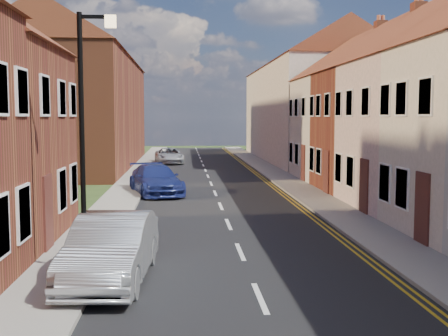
{
  "coord_description": "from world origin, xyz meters",
  "views": [
    {
      "loc": [
        -1.57,
        6.79,
        3.74
      ],
      "look_at": [
        -0.0,
        28.08,
        1.8
      ],
      "focal_mm": 45.0,
      "sensor_mm": 36.0,
      "label": 1
    }
  ],
  "objects": [
    {
      "name": "road",
      "position": [
        0.0,
        30.0,
        0.01
      ],
      "size": [
        7.0,
        90.0,
        0.02
      ],
      "primitive_type": "cube",
      "color": "black",
      "rests_on": "ground"
    },
    {
      "name": "pavement_left",
      "position": [
        -4.4,
        30.0,
        0.06
      ],
      "size": [
        1.8,
        90.0,
        0.12
      ],
      "primitive_type": "cube",
      "color": "gray",
      "rests_on": "ground"
    },
    {
      "name": "pavement_right",
      "position": [
        4.4,
        30.0,
        0.06
      ],
      "size": [
        1.8,
        90.0,
        0.12
      ],
      "primitive_type": "cube",
      "color": "gray",
      "rests_on": "ground"
    },
    {
      "name": "cottage_r_white_far",
      "position": [
        9.3,
        34.3,
        4.48
      ],
      "size": [
        8.3,
        5.2,
        9.0
      ],
      "color": "brown",
      "rests_on": "ground"
    },
    {
      "name": "cottage_r_cream_far",
      "position": [
        9.3,
        39.7,
        4.47
      ],
      "size": [
        8.3,
        6.0,
        9.0
      ],
      "color": "beige",
      "rests_on": "ground"
    },
    {
      "name": "block_right_far",
      "position": [
        9.3,
        55.0,
        5.29
      ],
      "size": [
        8.3,
        24.2,
        10.5
      ],
      "color": "beige",
      "rests_on": "ground"
    },
    {
      "name": "block_left_far",
      "position": [
        -9.3,
        50.0,
        5.29
      ],
      "size": [
        8.3,
        24.2,
        10.5
      ],
      "color": "brown",
      "rests_on": "ground"
    },
    {
      "name": "lamppost",
      "position": [
        -3.81,
        20.0,
        3.54
      ],
      "size": [
        0.88,
        0.15,
        6.0
      ],
      "color": "black",
      "rests_on": "pavement_left"
    },
    {
      "name": "car_mid",
      "position": [
        -3.2,
        19.46,
        0.76
      ],
      "size": [
        1.93,
        4.72,
        1.52
      ],
      "primitive_type": "imported",
      "rotation": [
        0.0,
        0.0,
        -0.07
      ],
      "color": "#A1A4A8",
      "rests_on": "ground"
    },
    {
      "name": "car_far",
      "position": [
        -2.89,
        34.0,
        0.71
      ],
      "size": [
        3.21,
        5.25,
        1.42
      ],
      "primitive_type": "imported",
      "rotation": [
        0.0,
        0.0,
        0.26
      ],
      "color": "navy",
      "rests_on": "ground"
    },
    {
      "name": "car_distant",
      "position": [
        -2.67,
        51.98,
        0.63
      ],
      "size": [
        2.58,
        4.76,
        1.27
      ],
      "primitive_type": "imported",
      "rotation": [
        0.0,
        0.0,
        0.11
      ],
      "color": "#B8BBC0",
      "rests_on": "ground"
    }
  ]
}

